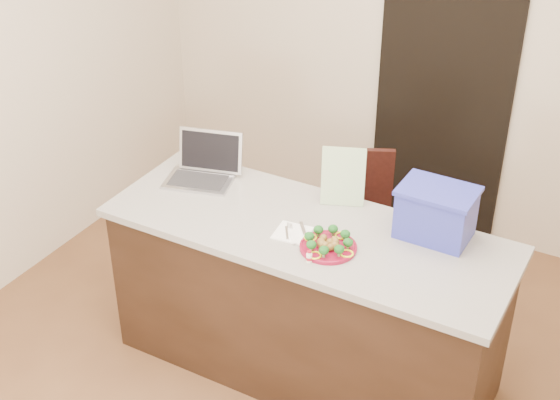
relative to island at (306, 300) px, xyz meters
The scene contains 16 objects.
ground 0.53m from the island, 90.00° to the right, with size 4.00×4.00×0.00m, color brown.
room_shell 1.18m from the island, 90.00° to the right, with size 4.00×4.00×4.00m.
doorway 1.81m from the island, 86.69° to the left, with size 0.90×0.02×2.00m, color black.
island is the anchor object (origin of this frame).
plate 0.51m from the island, 33.87° to the right, with size 0.27×0.27×0.02m.
meatballs 0.54m from the island, 34.43° to the right, with size 0.11×0.11×0.04m.
broccoli 0.55m from the island, 33.87° to the right, with size 0.23×0.23×0.04m.
pepper_rings 0.52m from the island, 33.87° to the right, with size 0.28×0.28×0.01m.
napkin 0.47m from the island, 115.19° to the right, with size 0.17×0.17×0.01m, color white.
fork 0.48m from the island, 127.91° to the right, with size 0.07×0.14×0.00m.
knife 0.48m from the island, 95.13° to the right, with size 0.09×0.20×0.01m.
yogurt_bottle 0.56m from the island, 61.03° to the right, with size 0.03×0.03×0.06m.
laptop 0.91m from the island, 166.52° to the left, with size 0.41×0.37×0.25m.
leaflet 0.68m from the island, 79.62° to the left, with size 0.22×0.00×0.32m, color white.
blue_box 0.85m from the island, 22.60° to the left, with size 0.37×0.27×0.26m.
chair 0.78m from the island, 97.52° to the left, with size 0.55×0.57×0.94m.
Camera 1 is at (1.45, -2.64, 3.04)m, focal length 50.00 mm.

